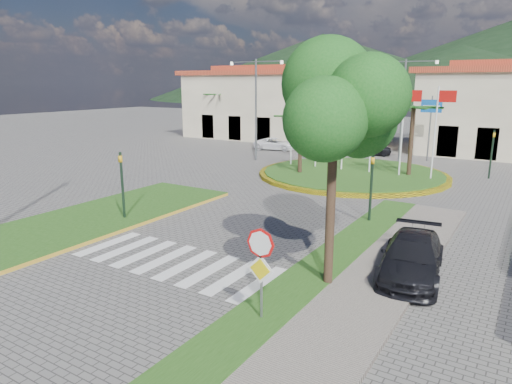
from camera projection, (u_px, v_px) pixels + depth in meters
The scene contains 22 objects.
ground at pixel (78, 307), 12.96m from camera, with size 160.00×160.00×0.00m, color slate.
sidewalk_right at pixel (299, 332), 11.50m from camera, with size 4.00×28.00×0.15m, color gray.
verge_right at pixel (258, 319), 12.11m from camera, with size 1.60×28.00×0.18m, color #244E16.
median_left at pixel (97, 217), 21.23m from camera, with size 5.00×14.00×0.18m, color #244E16.
crosswalk at pixel (173, 261), 16.25m from camera, with size 8.00×3.00×0.01m, color silver.
roundabout_island at pixel (352, 173), 31.06m from camera, with size 12.70×12.70×6.00m.
stop_sign at pixel (261, 260), 11.63m from camera, with size 0.80×0.11×2.65m.
deciduous_tree at pixel (334, 120), 13.04m from camera, with size 3.60×3.60×6.80m.
traffic_light_left at pixel (122, 180), 20.54m from camera, with size 0.15×0.18×3.20m.
traffic_light_right at pixel (371, 182), 20.09m from camera, with size 0.15×0.18×3.20m.
traffic_light_far at pixel (492, 149), 29.83m from camera, with size 0.18×0.15×3.20m.
direction_sign_west at pixel (369, 115), 38.71m from camera, with size 1.60×0.14×5.20m.
direction_sign_east at pixel (431, 117), 36.13m from camera, with size 1.60×0.14×5.20m.
street_lamp_centre at pixel (403, 105), 36.14m from camera, with size 4.80×0.16×8.00m.
street_lamp_west at pixel (256, 105), 36.33m from camera, with size 4.80×0.16×8.00m.
building_left at pixel (284, 104), 50.59m from camera, with size 23.32×9.54×8.05m.
hill_far_west at pixel (322, 68), 154.18m from camera, with size 140.00×140.00×22.00m, color black.
hill_near_back at pixel (460, 76), 123.47m from camera, with size 110.00×110.00×16.00m, color black.
white_van at pixel (276, 144), 43.00m from camera, with size 1.88×4.08×1.13m, color white.
car_dark_a at pixel (369, 148), 39.92m from camera, with size 1.53×3.79×1.29m, color black.
car_dark_b at pixel (439, 145), 41.50m from camera, with size 1.38×3.95×1.30m, color black.
car_side_right at pixel (412, 257), 14.87m from camera, with size 1.86×4.59×1.33m, color black.
Camera 1 is at (10.57, -7.35, 6.21)m, focal length 32.00 mm.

